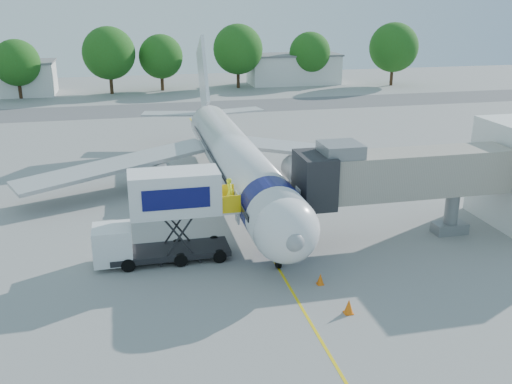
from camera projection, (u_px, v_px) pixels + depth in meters
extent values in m
plane|color=gray|center=(245.00, 211.00, 41.93)|extent=(160.00, 160.00, 0.00)
cube|color=yellow|center=(245.00, 211.00, 41.92)|extent=(0.15, 70.00, 0.01)
cube|color=#59595B|center=(184.00, 108.00, 80.66)|extent=(120.00, 10.00, 0.01)
cylinder|color=silver|center=(237.00, 161.00, 43.72)|extent=(3.70, 28.00, 3.70)
sphere|color=silver|center=(286.00, 230.00, 30.81)|extent=(3.70, 3.70, 3.70)
sphere|color=gray|center=(294.00, 241.00, 29.38)|extent=(1.10, 1.10, 1.10)
cone|color=silver|center=(205.00, 118.00, 59.40)|extent=(3.70, 6.00, 3.70)
cube|color=silver|center=(203.00, 76.00, 58.96)|extent=(0.35, 7.26, 8.29)
cube|color=#A9ABAD|center=(331.00, 152.00, 49.07)|extent=(16.17, 9.32, 1.42)
cube|color=#A9ABAD|center=(117.00, 165.00, 45.28)|extent=(16.17, 9.32, 1.42)
cylinder|color=#999BA0|center=(299.00, 172.00, 46.81)|extent=(2.10, 3.60, 2.10)
cylinder|color=#999BA0|center=(164.00, 181.00, 44.50)|extent=(2.10, 3.60, 2.10)
cube|color=black|center=(288.00, 224.00, 30.39)|extent=(2.60, 1.39, 0.81)
cylinder|color=#0B0E51|center=(272.00, 211.00, 33.58)|extent=(3.73, 2.00, 3.73)
cylinder|color=silver|center=(278.00, 256.00, 32.92)|extent=(0.16, 0.16, 1.50)
cylinder|color=black|center=(278.00, 263.00, 33.06)|extent=(0.25, 0.64, 0.64)
cylinder|color=black|center=(260.00, 179.00, 47.86)|extent=(0.35, 0.90, 0.90)
cylinder|color=black|center=(199.00, 183.00, 46.77)|extent=(0.35, 0.90, 0.90)
cube|color=#A2988B|center=(406.00, 173.00, 35.94)|extent=(13.60, 2.60, 2.80)
cube|color=black|center=(314.00, 180.00, 34.66)|extent=(2.00, 3.20, 3.20)
cube|color=slate|center=(341.00, 150.00, 34.41)|extent=(2.40, 2.40, 0.80)
cylinder|color=slate|center=(451.00, 212.00, 37.62)|extent=(0.90, 0.90, 3.00)
cube|color=slate|center=(449.00, 228.00, 37.99)|extent=(2.20, 1.20, 0.70)
cylinder|color=black|center=(437.00, 229.00, 37.80)|extent=(0.30, 0.70, 0.70)
cylinder|color=black|center=(462.00, 227.00, 38.18)|extent=(0.30, 0.70, 0.70)
cube|color=black|center=(170.00, 251.00, 34.03)|extent=(7.00, 2.30, 0.35)
cube|color=white|center=(113.00, 244.00, 33.07)|extent=(2.20, 2.20, 2.10)
cube|color=black|center=(112.00, 237.00, 32.93)|extent=(1.90, 2.10, 0.70)
cube|color=white|center=(174.00, 192.00, 32.91)|extent=(5.20, 2.40, 2.50)
cube|color=#0B0E51|center=(176.00, 199.00, 31.79)|extent=(3.80, 0.04, 1.20)
cube|color=silver|center=(228.00, 207.00, 33.97)|extent=(1.10, 2.20, 0.10)
cube|color=yellow|center=(231.00, 205.00, 32.82)|extent=(1.10, 0.06, 1.10)
cube|color=yellow|center=(225.00, 193.00, 34.76)|extent=(1.10, 0.06, 1.10)
cylinder|color=black|center=(220.00, 256.00, 33.70)|extent=(0.80, 0.25, 0.80)
cylinder|color=black|center=(214.00, 242.00, 35.63)|extent=(0.80, 0.25, 0.80)
cylinder|color=black|center=(128.00, 265.00, 32.58)|extent=(0.80, 0.25, 0.80)
cylinder|color=black|center=(128.00, 250.00, 34.52)|extent=(0.80, 0.25, 0.80)
imported|color=#C9DB17|center=(230.00, 192.00, 33.68)|extent=(0.45, 0.67, 1.78)
cube|color=white|center=(282.00, 315.00, 26.87)|extent=(3.94, 2.39, 1.49)
cube|color=#0B0E51|center=(283.00, 306.00, 26.72)|extent=(2.35, 2.07, 0.37)
cylinder|color=black|center=(252.00, 332.00, 26.16)|extent=(0.77, 0.36, 0.74)
cylinder|color=black|center=(250.00, 315.00, 27.57)|extent=(0.77, 0.36, 0.74)
cylinder|color=black|center=(316.00, 328.00, 26.42)|extent=(0.77, 0.36, 0.74)
cylinder|color=black|center=(310.00, 312.00, 27.82)|extent=(0.77, 0.36, 0.74)
cone|color=orange|center=(320.00, 279.00, 31.16)|extent=(0.41, 0.41, 0.65)
cube|color=orange|center=(320.00, 284.00, 31.26)|extent=(0.37, 0.37, 0.04)
cone|color=orange|center=(349.00, 306.00, 28.28)|extent=(0.49, 0.49, 0.77)
cube|color=orange|center=(348.00, 313.00, 28.39)|extent=(0.44, 0.44, 0.04)
cube|color=silver|center=(294.00, 70.00, 102.93)|extent=(16.00, 7.00, 5.00)
cube|color=slate|center=(294.00, 55.00, 102.07)|extent=(16.40, 7.40, 0.30)
cylinder|color=#382314|center=(20.00, 88.00, 88.11)|extent=(0.56, 0.56, 3.17)
sphere|color=#235516|center=(16.00, 63.00, 86.85)|extent=(7.05, 7.05, 7.05)
cylinder|color=#382314|center=(111.00, 82.00, 92.35)|extent=(0.56, 0.56, 3.76)
sphere|color=#235516|center=(109.00, 53.00, 90.86)|extent=(8.35, 8.35, 8.35)
cylinder|color=#382314|center=(162.00, 81.00, 95.62)|extent=(0.56, 0.56, 3.26)
sphere|color=#235516|center=(161.00, 56.00, 94.33)|extent=(7.24, 7.24, 7.24)
cylinder|color=#382314|center=(238.00, 77.00, 98.34)|extent=(0.56, 0.56, 3.80)
sphere|color=#235516|center=(238.00, 49.00, 96.84)|extent=(8.44, 8.44, 8.44)
cylinder|color=#382314|center=(309.00, 75.00, 102.07)|extent=(0.56, 0.56, 3.26)
sphere|color=#235516|center=(310.00, 53.00, 100.78)|extent=(7.25, 7.25, 7.25)
cylinder|color=#382314|center=(392.00, 74.00, 101.15)|extent=(0.56, 0.56, 3.84)
sphere|color=#235516|center=(394.00, 47.00, 99.63)|extent=(8.53, 8.53, 8.53)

